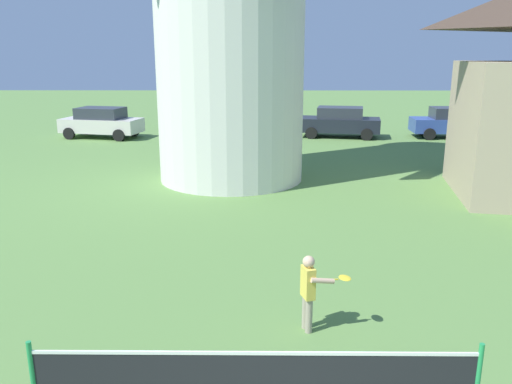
{
  "coord_description": "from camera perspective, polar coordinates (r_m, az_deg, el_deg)",
  "views": [
    {
      "loc": [
        -0.22,
        -2.74,
        4.21
      ],
      "look_at": [
        -0.28,
        4.36,
        2.3
      ],
      "focal_mm": 36.17,
      "sensor_mm": 36.0,
      "label": 1
    }
  ],
  "objects": [
    {
      "name": "parked_car_black",
      "position": [
        27.4,
        9.24,
        7.69
      ],
      "size": [
        4.33,
        2.45,
        1.56
      ],
      "color": "#1E232D",
      "rests_on": "ground_plane"
    },
    {
      "name": "parked_car_silver",
      "position": [
        27.25,
        -3.74,
        7.81
      ],
      "size": [
        4.43,
        2.05,
        1.56
      ],
      "color": "silver",
      "rests_on": "ground_plane"
    },
    {
      "name": "parked_car_blue",
      "position": [
        28.76,
        21.23,
        7.22
      ],
      "size": [
        4.53,
        2.08,
        1.56
      ],
      "color": "#334C99",
      "rests_on": "ground_plane"
    },
    {
      "name": "parked_car_cream",
      "position": [
        27.99,
        -16.73,
        7.41
      ],
      "size": [
        4.31,
        2.53,
        1.56
      ],
      "color": "silver",
      "rests_on": "ground_plane"
    },
    {
      "name": "player_far",
      "position": [
        8.13,
        5.93,
        -10.59
      ],
      "size": [
        0.79,
        0.41,
        1.25
      ],
      "color": "#9E937F",
      "rests_on": "ground_plane"
    },
    {
      "name": "tennis_net",
      "position": [
        6.2,
        -0.17,
        -19.62
      ],
      "size": [
        5.12,
        0.06,
        1.1
      ],
      "color": "#238E4C",
      "rests_on": "ground_plane"
    }
  ]
}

